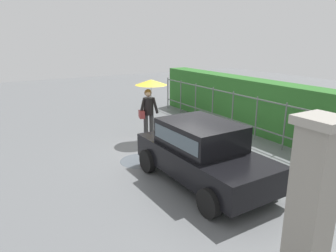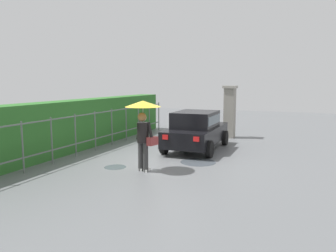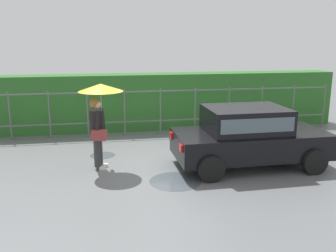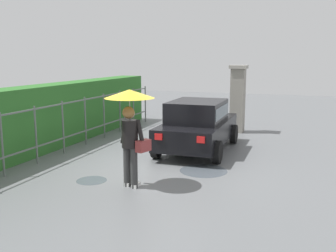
{
  "view_description": "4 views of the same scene",
  "coord_description": "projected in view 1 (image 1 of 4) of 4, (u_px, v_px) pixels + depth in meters",
  "views": [
    {
      "loc": [
        7.28,
        -4.76,
        3.39
      ],
      "look_at": [
        0.22,
        -0.57,
        1.04
      ],
      "focal_mm": 33.21,
      "sensor_mm": 36.0,
      "label": 1
    },
    {
      "loc": [
        -10.35,
        -4.46,
        2.6
      ],
      "look_at": [
        0.13,
        -0.03,
        1.09
      ],
      "focal_mm": 35.67,
      "sensor_mm": 36.0,
      "label": 2
    },
    {
      "loc": [
        -1.66,
        -8.81,
        3.11
      ],
      "look_at": [
        -0.22,
        -0.41,
        1.07
      ],
      "focal_mm": 39.69,
      "sensor_mm": 36.0,
      "label": 3
    },
    {
      "loc": [
        -9.05,
        -3.58,
        2.74
      ],
      "look_at": [
        0.24,
        -0.16,
        0.96
      ],
      "focal_mm": 41.73,
      "sensor_mm": 36.0,
      "label": 4
    }
  ],
  "objects": [
    {
      "name": "hedge_row",
      "position": [
        274.0,
        110.0,
        10.81
      ],
      "size": [
        12.65,
        0.9,
        1.9
      ],
      "primitive_type": "cube",
      "color": "#2D6B28",
      "rests_on": "ground"
    },
    {
      "name": "puddle_far",
      "position": [
        175.0,
        135.0,
        11.22
      ],
      "size": [
        0.68,
        0.68,
        0.0
      ],
      "primitive_type": "cylinder",
      "color": "#4C545B",
      "rests_on": "ground"
    },
    {
      "name": "fence_section",
      "position": [
        256.0,
        117.0,
        10.43
      ],
      "size": [
        11.7,
        0.05,
        1.5
      ],
      "color": "#59605B",
      "rests_on": "ground"
    },
    {
      "name": "car",
      "position": [
        202.0,
        150.0,
        7.37
      ],
      "size": [
        3.77,
        1.93,
        1.48
      ],
      "rotation": [
        0.0,
        0.0,
        0.02
      ],
      "color": "black",
      "rests_on": "ground"
    },
    {
      "name": "puddle_near",
      "position": [
        140.0,
        161.0,
        8.84
      ],
      "size": [
        1.16,
        1.16,
        0.0
      ],
      "primitive_type": "cylinder",
      "color": "#4C545B",
      "rests_on": "ground"
    },
    {
      "name": "gate_pillar",
      "position": [
        312.0,
        199.0,
        4.28
      ],
      "size": [
        0.6,
        0.6,
        2.42
      ],
      "color": "gray",
      "rests_on": "ground"
    },
    {
      "name": "ground_plane",
      "position": [
        181.0,
        155.0,
        9.29
      ],
      "size": [
        40.0,
        40.0,
        0.0
      ],
      "primitive_type": "plane",
      "color": "slate"
    },
    {
      "name": "pedestrian",
      "position": [
        150.0,
        95.0,
        10.32
      ],
      "size": [
        1.05,
        1.05,
        2.06
      ],
      "rotation": [
        0.0,
        0.0,
        -0.28
      ],
      "color": "#333333",
      "rests_on": "ground"
    }
  ]
}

